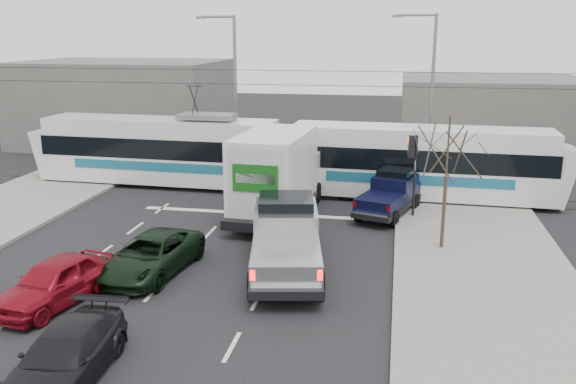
% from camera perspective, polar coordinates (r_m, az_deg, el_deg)
% --- Properties ---
extents(ground, '(120.00, 120.00, 0.00)m').
position_cam_1_polar(ground, '(22.35, -5.40, -6.46)').
color(ground, black).
rests_on(ground, ground).
extents(sidewalk_right, '(6.00, 60.00, 0.15)m').
position_cam_1_polar(sidewalk_right, '(21.81, 18.23, -7.52)').
color(sidewalk_right, gray).
rests_on(sidewalk_right, ground).
extents(rails, '(60.00, 1.60, 0.03)m').
position_cam_1_polar(rails, '(31.62, -0.56, 0.03)').
color(rails, '#33302D').
rests_on(rails, ground).
extents(building_left, '(14.00, 10.00, 6.00)m').
position_cam_1_polar(building_left, '(46.71, -14.97, 8.10)').
color(building_left, '#66625D').
rests_on(building_left, ground).
extents(building_right, '(12.00, 10.00, 5.00)m').
position_cam_1_polar(building_right, '(44.81, 18.33, 6.93)').
color(building_right, '#66625D').
rests_on(building_right, ground).
extents(bare_tree, '(2.40, 2.40, 5.00)m').
position_cam_1_polar(bare_tree, '(23.00, 14.71, 3.57)').
color(bare_tree, '#47382B').
rests_on(bare_tree, ground).
extents(traffic_signal, '(0.44, 0.44, 3.60)m').
position_cam_1_polar(traffic_signal, '(27.07, 11.60, 3.13)').
color(traffic_signal, black).
rests_on(traffic_signal, ground).
extents(street_lamp_near, '(2.38, 0.25, 9.00)m').
position_cam_1_polar(street_lamp_near, '(34.19, 13.02, 9.47)').
color(street_lamp_near, slate).
rests_on(street_lamp_near, ground).
extents(street_lamp_far, '(2.38, 0.25, 9.00)m').
position_cam_1_polar(street_lamp_far, '(37.49, -5.23, 10.23)').
color(street_lamp_far, slate).
rests_on(street_lamp_far, ground).
extents(catenary, '(60.00, 0.20, 7.00)m').
position_cam_1_polar(catenary, '(30.86, -0.58, 7.00)').
color(catenary, black).
rests_on(catenary, ground).
extents(tram, '(26.24, 3.74, 5.34)m').
position_cam_1_polar(tram, '(31.32, -0.49, 3.43)').
color(tram, silver).
rests_on(tram, ground).
extents(silver_pickup, '(3.40, 6.87, 2.39)m').
position_cam_1_polar(silver_pickup, '(21.19, -0.19, -4.19)').
color(silver_pickup, black).
rests_on(silver_pickup, ground).
extents(box_truck, '(3.27, 7.96, 3.89)m').
position_cam_1_polar(box_truck, '(27.04, -0.92, 1.64)').
color(box_truck, black).
rests_on(box_truck, ground).
extents(navy_pickup, '(3.08, 4.95, 1.96)m').
position_cam_1_polar(navy_pickup, '(27.95, 9.60, -0.14)').
color(navy_pickup, black).
rests_on(navy_pickup, ground).
extents(green_car, '(2.75, 4.99, 1.32)m').
position_cam_1_polar(green_car, '(21.50, -12.73, -5.78)').
color(green_car, black).
rests_on(green_car, ground).
extents(red_car, '(2.61, 4.47, 1.43)m').
position_cam_1_polar(red_car, '(20.02, -20.98, -7.84)').
color(red_car, maroon).
rests_on(red_car, ground).
extents(dark_car, '(2.02, 4.49, 1.28)m').
position_cam_1_polar(dark_car, '(15.85, -20.12, -14.23)').
color(dark_car, black).
rests_on(dark_car, ground).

